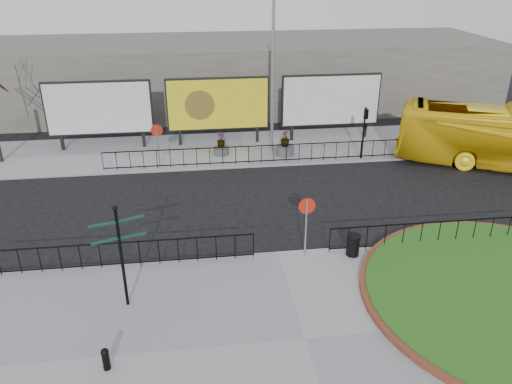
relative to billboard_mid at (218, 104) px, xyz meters
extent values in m
plane|color=black|center=(1.50, -12.97, -2.60)|extent=(90.00, 90.00, 0.00)
cube|color=gray|center=(1.50, -17.97, -2.54)|extent=(30.00, 10.00, 0.12)
cube|color=gray|center=(1.50, -0.97, -2.54)|extent=(44.00, 6.00, 0.12)
cylinder|color=gray|center=(-3.50, -3.57, -1.28)|extent=(0.07, 0.07, 2.40)
cylinder|color=#AD1D0B|center=(-3.50, -3.57, -0.33)|extent=(0.64, 0.03, 0.64)
cylinder|color=white|center=(-3.50, -3.55, -0.33)|extent=(0.50, 0.03, 0.50)
cylinder|color=gray|center=(2.50, -13.37, -1.28)|extent=(0.07, 0.07, 2.40)
cylinder|color=#AD1D0B|center=(2.50, -13.37, -0.33)|extent=(0.64, 0.03, 0.64)
cylinder|color=white|center=(2.50, -13.35, -0.33)|extent=(0.50, 0.03, 0.50)
cube|color=black|center=(-9.40, 0.03, -1.98)|extent=(0.18, 0.18, 1.00)
cube|color=black|center=(-4.60, 0.03, -1.98)|extent=(0.18, 0.18, 1.00)
cube|color=black|center=(-7.00, 0.03, 0.02)|extent=(6.20, 0.25, 3.20)
cube|color=silver|center=(-7.00, -0.13, 0.02)|extent=(6.00, 0.06, 3.00)
cube|color=black|center=(-2.40, 0.03, -1.98)|extent=(0.18, 0.18, 1.00)
cube|color=black|center=(2.40, 0.03, -1.98)|extent=(0.18, 0.18, 1.00)
cube|color=black|center=(0.00, 0.03, 0.02)|extent=(6.20, 0.25, 3.20)
cube|color=gold|center=(0.00, -0.13, 0.02)|extent=(6.00, 0.06, 3.00)
cube|color=black|center=(4.60, 0.03, -1.98)|extent=(0.18, 0.18, 1.00)
cube|color=black|center=(9.40, 0.03, -1.98)|extent=(0.18, 0.18, 1.00)
cube|color=black|center=(7.00, 0.03, 0.02)|extent=(6.20, 0.25, 3.20)
cube|color=silver|center=(7.00, -0.13, 0.02)|extent=(6.00, 0.06, 3.00)
cylinder|color=gray|center=(3.00, -1.97, 2.02)|extent=(0.18, 0.18, 9.00)
cylinder|color=black|center=(8.00, -3.57, -0.98)|extent=(0.10, 0.10, 3.00)
cube|color=black|center=(8.00, -3.69, 0.17)|extent=(0.22, 0.18, 0.55)
cube|color=black|center=(8.00, -3.69, -0.53)|extent=(0.20, 0.16, 0.30)
cylinder|color=black|center=(11.00, -3.57, -0.98)|extent=(0.10, 0.10, 3.00)
cube|color=black|center=(11.00, -3.69, 0.17)|extent=(0.22, 0.18, 0.55)
cube|color=black|center=(11.00, -3.69, -0.53)|extent=(0.20, 0.16, 0.30)
cube|color=slate|center=(1.50, 9.03, -0.10)|extent=(40.00, 10.00, 5.00)
cylinder|color=black|center=(-4.04, -15.56, -0.70)|extent=(0.10, 0.10, 3.56)
sphere|color=black|center=(-4.04, -15.56, 1.13)|extent=(0.16, 0.16, 0.16)
cube|color=black|center=(-4.47, -15.67, 0.65)|extent=(0.85, 0.35, 0.03)
cube|color=black|center=(-3.62, -15.39, 0.65)|extent=(0.83, 0.46, 0.03)
cube|color=black|center=(-4.46, -15.71, 0.08)|extent=(0.84, 0.42, 0.03)
cube|color=black|center=(-3.60, -15.46, 0.08)|extent=(0.85, 0.35, 0.03)
cylinder|color=black|center=(-4.32, -18.45, -2.19)|extent=(0.21, 0.21, 0.58)
sphere|color=black|center=(-4.32, -18.45, -1.88)|extent=(0.23, 0.23, 0.23)
cylinder|color=black|center=(4.35, -13.57, -2.07)|extent=(0.50, 0.50, 0.83)
cylinder|color=black|center=(4.35, -13.57, -1.63)|extent=(0.53, 0.53, 0.06)
cylinder|color=#4C4C4F|center=(0.00, -1.97, -2.24)|extent=(0.90, 0.90, 0.47)
imported|color=#255416|center=(0.00, -1.97, -1.57)|extent=(0.66, 0.66, 0.89)
cylinder|color=#4C4C4F|center=(3.70, -2.52, -2.21)|extent=(1.05, 1.05, 0.55)
imported|color=#255416|center=(3.70, -2.52, -1.45)|extent=(0.63, 0.63, 0.98)
camera|label=1|loc=(-1.51, -29.52, 8.07)|focal=35.00mm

